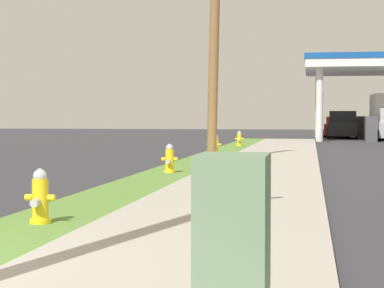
{
  "coord_description": "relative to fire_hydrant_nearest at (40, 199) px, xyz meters",
  "views": [
    {
      "loc": [
        4.35,
        -5.6,
        1.56
      ],
      "look_at": [
        1.18,
        12.74,
        0.82
      ],
      "focal_mm": 64.51,
      "sensor_mm": 36.0,
      "label": 1
    }
  ],
  "objects": [
    {
      "name": "fire_hydrant_nearest",
      "position": [
        0.0,
        0.0,
        0.0
      ],
      "size": [
        0.42,
        0.38,
        0.74
      ],
      "color": "yellow",
      "rests_on": "grass_verge"
    },
    {
      "name": "fire_hydrant_second",
      "position": [
        0.01,
        8.59,
        0.0
      ],
      "size": [
        0.42,
        0.38,
        0.74
      ],
      "color": "yellow",
      "rests_on": "grass_verge"
    },
    {
      "name": "fire_hydrant_third",
      "position": [
        -0.07,
        17.94,
        0.0
      ],
      "size": [
        0.42,
        0.37,
        0.74
      ],
      "color": "yellow",
      "rests_on": "grass_verge"
    },
    {
      "name": "fire_hydrant_fourth",
      "position": [
        0.09,
        25.32,
        0.0
      ],
      "size": [
        0.42,
        0.37,
        0.74
      ],
      "color": "yellow",
      "rests_on": "grass_verge"
    },
    {
      "name": "utility_pole_midground",
      "position": [
        0.45,
        13.69,
        3.78
      ],
      "size": [
        0.97,
        1.17,
        8.05
      ],
      "color": "olive",
      "rests_on": "grass_verge"
    },
    {
      "name": "utility_cabinet",
      "position": [
        3.13,
        -4.55,
        0.24
      ],
      "size": [
        0.49,
        0.64,
        1.21
      ],
      "color": "slate",
      "rests_on": "sidewalk_slab"
    },
    {
      "name": "car_red_by_near_pump",
      "position": [
        5.64,
        46.11,
        0.28
      ],
      "size": [
        2.24,
        4.63,
        1.57
      ],
      "color": "red",
      "rests_on": "ground"
    },
    {
      "name": "truck_black_at_far_bay",
      "position": [
        5.91,
        42.47,
        0.47
      ],
      "size": [
        2.45,
        5.52,
        1.97
      ],
      "color": "black",
      "rests_on": "ground"
    }
  ]
}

